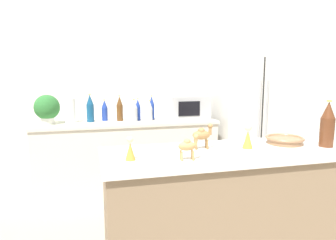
# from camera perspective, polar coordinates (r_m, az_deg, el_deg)

# --- Properties ---
(wall_back) EXTENTS (8.00, 0.06, 2.55)m
(wall_back) POSITION_cam_1_polar(r_m,az_deg,el_deg) (3.96, -0.82, 5.72)
(wall_back) COLOR white
(wall_back) RESTS_ON ground_plane
(back_counter) EXTENTS (2.10, 0.63, 0.94)m
(back_counter) POSITION_cam_1_polar(r_m,az_deg,el_deg) (3.67, -7.71, -7.34)
(back_counter) COLOR silver
(back_counter) RESTS_ON ground_plane
(refrigerator) EXTENTS (0.87, 0.69, 1.71)m
(refrigerator) POSITION_cam_1_polar(r_m,az_deg,el_deg) (4.02, 14.91, -0.53)
(refrigerator) COLOR silver
(refrigerator) RESTS_ON ground_plane
(bar_counter) EXTENTS (1.68, 0.56, 1.01)m
(bar_counter) POSITION_cam_1_polar(r_m,az_deg,el_deg) (2.10, 12.64, -18.98)
(bar_counter) COLOR #8C7256
(bar_counter) RESTS_ON ground_plane
(potted_plant) EXTENTS (0.27, 0.27, 0.32)m
(potted_plant) POSITION_cam_1_polar(r_m,az_deg,el_deg) (3.52, -22.05, 2.08)
(potted_plant) COLOR silver
(potted_plant) RESTS_ON back_counter
(paper_towel_roll) EXTENTS (0.12, 0.12, 0.27)m
(paper_towel_roll) POSITION_cam_1_polar(r_m,az_deg,el_deg) (3.53, -18.14, 1.68)
(paper_towel_roll) COLOR white
(paper_towel_roll) RESTS_ON back_counter
(microwave) EXTENTS (0.48, 0.37, 0.28)m
(microwave) POSITION_cam_1_polar(r_m,az_deg,el_deg) (3.74, 3.81, 2.49)
(microwave) COLOR #B2B5BA
(microwave) RESTS_ON back_counter
(back_bottle_0) EXTENTS (0.07, 0.07, 0.30)m
(back_bottle_0) POSITION_cam_1_polar(r_m,az_deg,el_deg) (3.55, -9.19, 2.14)
(back_bottle_0) COLOR brown
(back_bottle_0) RESTS_ON back_counter
(back_bottle_1) EXTENTS (0.06, 0.06, 0.24)m
(back_bottle_1) POSITION_cam_1_polar(r_m,az_deg,el_deg) (3.52, -3.49, 1.71)
(back_bottle_1) COLOR #B2B7BC
(back_bottle_1) RESTS_ON back_counter
(back_bottle_2) EXTENTS (0.08, 0.08, 0.32)m
(back_bottle_2) POSITION_cam_1_polar(r_m,az_deg,el_deg) (3.54, -14.61, 2.12)
(back_bottle_2) COLOR navy
(back_bottle_2) RESTS_ON back_counter
(back_bottle_3) EXTENTS (0.08, 0.08, 0.26)m
(back_bottle_3) POSITION_cam_1_polar(r_m,az_deg,el_deg) (3.48, -6.50, 1.75)
(back_bottle_3) COLOR #B2B7BC
(back_bottle_3) RESTS_ON back_counter
(back_bottle_4) EXTENTS (0.07, 0.07, 0.29)m
(back_bottle_4) POSITION_cam_1_polar(r_m,az_deg,el_deg) (3.63, -3.14, 2.29)
(back_bottle_4) COLOR navy
(back_bottle_4) RESTS_ON back_counter
(back_bottle_5) EXTENTS (0.06, 0.06, 0.26)m
(back_bottle_5) POSITION_cam_1_polar(r_m,az_deg,el_deg) (3.57, -5.76, 1.93)
(back_bottle_5) COLOR navy
(back_bottle_5) RESTS_ON back_counter
(back_bottle_6) EXTENTS (0.07, 0.07, 0.25)m
(back_bottle_6) POSITION_cam_1_polar(r_m,az_deg,el_deg) (3.61, -11.97, 1.75)
(back_bottle_6) COLOR navy
(back_bottle_6) RESTS_ON back_counter
(wine_bottle) EXTENTS (0.09, 0.09, 0.30)m
(wine_bottle) POSITION_cam_1_polar(r_m,az_deg,el_deg) (2.18, 28.10, -0.80)
(wine_bottle) COLOR #562D19
(wine_bottle) RESTS_ON bar_counter
(fruit_bowl) EXTENTS (0.25, 0.25, 0.05)m
(fruit_bowl) POSITION_cam_1_polar(r_m,az_deg,el_deg) (2.17, 21.35, -3.54)
(fruit_bowl) COLOR #8C6647
(fruit_bowl) RESTS_ON bar_counter
(camel_figurine) EXTENTS (0.13, 0.07, 0.16)m
(camel_figurine) POSITION_cam_1_polar(r_m,az_deg,el_deg) (1.88, 6.54, -2.73)
(camel_figurine) COLOR olive
(camel_figurine) RESTS_ON bar_counter
(camel_figurine_second) EXTENTS (0.11, 0.06, 0.14)m
(camel_figurine_second) POSITION_cam_1_polar(r_m,az_deg,el_deg) (1.63, 3.82, -4.85)
(camel_figurine_second) COLOR tan
(camel_figurine_second) RESTS_ON bar_counter
(wise_man_figurine_crimson) EXTENTS (0.07, 0.07, 0.15)m
(wise_man_figurine_crimson) POSITION_cam_1_polar(r_m,az_deg,el_deg) (1.96, 14.96, -3.35)
(wise_man_figurine_crimson) COLOR #B28933
(wise_man_figurine_crimson) RESTS_ON bar_counter
(wise_man_figurine_purple) EXTENTS (0.06, 0.06, 0.13)m
(wise_man_figurine_purple) POSITION_cam_1_polar(r_m,az_deg,el_deg) (1.65, -7.20, -5.66)
(wise_man_figurine_purple) COLOR #B28933
(wise_man_figurine_purple) RESTS_ON bar_counter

